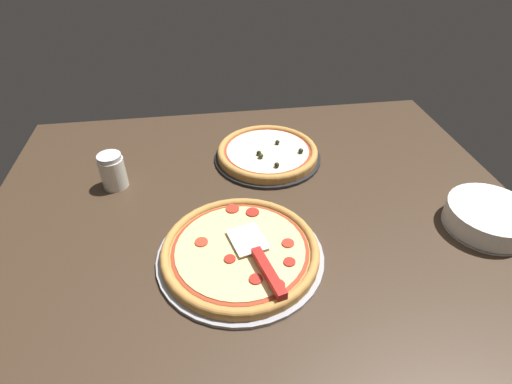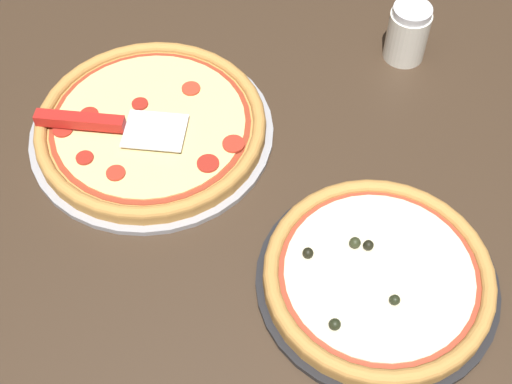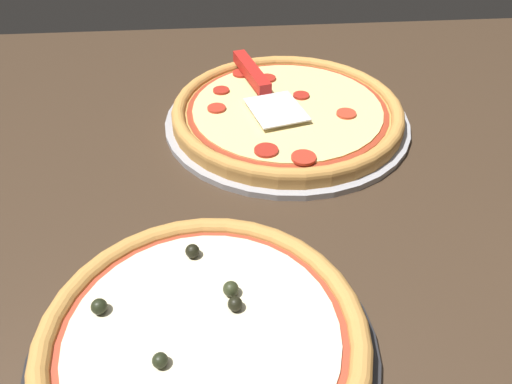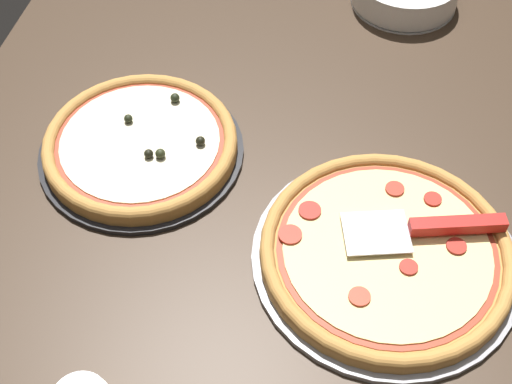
{
  "view_description": "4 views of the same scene",
  "coord_description": "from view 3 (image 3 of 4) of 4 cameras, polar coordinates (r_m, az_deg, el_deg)",
  "views": [
    {
      "loc": [
        -12.82,
        -84.49,
        72.22
      ],
      "look_at": [
        0.15,
        3.72,
        3.0
      ],
      "focal_mm": 28.0,
      "sensor_mm": 36.0,
      "label": 1
    },
    {
      "loc": [
        59.55,
        26.71,
        90.77
      ],
      "look_at": [
        0.15,
        3.72,
        3.0
      ],
      "focal_mm": 50.0,
      "sensor_mm": 36.0,
      "label": 2
    },
    {
      "loc": [
        4.33,
        53.74,
        44.66
      ],
      "look_at": [
        0.15,
        3.72,
        3.0
      ],
      "focal_mm": 35.0,
      "sensor_mm": 36.0,
      "label": 3
    },
    {
      "loc": [
        -69.5,
        -10.05,
        90.52
      ],
      "look_at": [
        0.15,
        3.72,
        3.0
      ],
      "focal_mm": 50.0,
      "sensor_mm": 36.0,
      "label": 4
    }
  ],
  "objects": [
    {
      "name": "pizza_pan_back",
      "position": [
        0.53,
        -5.89,
        -17.47
      ],
      "size": [
        34.87,
        34.87,
        1.0
      ],
      "primitive_type": "cylinder",
      "color": "black",
      "rests_on": "ground_plane"
    },
    {
      "name": "serving_spatula",
      "position": [
        0.88,
        0.07,
        12.72
      ],
      "size": [
        11.12,
        24.86,
        2.0
      ],
      "color": "silver",
      "rests_on": "pizza_front"
    },
    {
      "name": "pizza_front",
      "position": [
        0.84,
        3.58,
        9.25
      ],
      "size": [
        38.05,
        38.05,
        2.79
      ],
      "color": "#B77F3D",
      "rests_on": "pizza_pan_front"
    },
    {
      "name": "pizza_pan_front",
      "position": [
        0.85,
        3.53,
        8.15
      ],
      "size": [
        40.48,
        40.48,
        1.0
      ],
      "primitive_type": "cylinder",
      "color": "#939399",
      "rests_on": "ground_plane"
    },
    {
      "name": "pizza_back",
      "position": [
        0.51,
        -6.05,
        -16.22
      ],
      "size": [
        32.78,
        32.78,
        3.96
      ],
      "color": "#B77F3D",
      "rests_on": "pizza_pan_back"
    },
    {
      "name": "ground_plane",
      "position": [
        0.71,
        -0.13,
        -1.06
      ],
      "size": [
        149.94,
        121.08,
        3.6
      ],
      "primitive_type": "cube",
      "color": "#38281C"
    }
  ]
}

